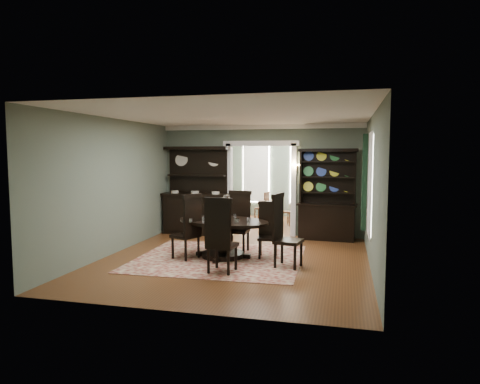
% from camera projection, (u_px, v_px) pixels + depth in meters
% --- Properties ---
extents(room, '(5.51, 6.01, 3.01)m').
position_uv_depth(room, '(234.00, 185.00, 8.82)').
color(room, brown).
rests_on(room, ground).
extents(parlor, '(3.51, 3.50, 3.01)m').
position_uv_depth(parlor, '(276.00, 175.00, 14.14)').
color(parlor, brown).
rests_on(parlor, ground).
extents(doorway_trim, '(2.08, 0.25, 2.57)m').
position_uv_depth(doorway_trim, '(261.00, 176.00, 11.68)').
color(doorway_trim, white).
rests_on(doorway_trim, floor).
extents(right_window, '(0.15, 1.47, 2.12)m').
position_uv_depth(right_window, '(367.00, 183.00, 9.04)').
color(right_window, white).
rests_on(right_window, wall_right).
extents(wall_sconce, '(0.27, 0.21, 0.21)m').
position_uv_depth(wall_sconce, '(295.00, 166.00, 11.28)').
color(wall_sconce, '#B16C2F').
rests_on(wall_sconce, back_wall_right).
extents(rug, '(3.51, 3.19, 0.01)m').
position_uv_depth(rug, '(219.00, 258.00, 9.07)').
color(rug, maroon).
rests_on(rug, floor).
extents(dining_table, '(2.33, 2.33, 0.81)m').
position_uv_depth(dining_table, '(223.00, 231.00, 9.15)').
color(dining_table, black).
rests_on(dining_table, rug).
extents(centerpiece, '(1.44, 0.93, 0.24)m').
position_uv_depth(centerpiece, '(222.00, 217.00, 9.08)').
color(centerpiece, silver).
rests_on(centerpiece, dining_table).
extents(chair_far_left, '(0.54, 0.53, 1.15)m').
position_uv_depth(chair_far_left, '(215.00, 225.00, 9.74)').
color(chair_far_left, black).
rests_on(chair_far_left, rug).
extents(chair_far_mid, '(0.53, 0.50, 1.38)m').
position_uv_depth(chair_far_mid, '(239.00, 220.00, 9.72)').
color(chair_far_mid, black).
rests_on(chair_far_mid, rug).
extents(chair_far_right, '(0.49, 0.47, 1.20)m').
position_uv_depth(chair_far_right, '(268.00, 228.00, 9.19)').
color(chair_far_right, black).
rests_on(chair_far_right, rug).
extents(chair_end_left, '(0.65, 0.67, 1.39)m').
position_uv_depth(chair_end_left, '(189.00, 225.00, 8.95)').
color(chair_end_left, black).
rests_on(chair_end_left, rug).
extents(chair_end_right, '(0.60, 0.62, 1.45)m').
position_uv_depth(chair_end_right, '(283.00, 228.00, 8.39)').
color(chair_end_right, black).
rests_on(chair_end_right, rug).
extents(chair_near, '(0.58, 0.55, 1.43)m').
position_uv_depth(chair_near, '(220.00, 234.00, 7.87)').
color(chair_near, black).
rests_on(chair_near, rug).
extents(sideboard, '(1.87, 0.74, 2.42)m').
position_uv_depth(sideboard, '(196.00, 203.00, 11.90)').
color(sideboard, black).
rests_on(sideboard, floor).
extents(welsh_dresser, '(1.54, 0.65, 2.35)m').
position_uv_depth(welsh_dresser, '(327.00, 207.00, 11.07)').
color(welsh_dresser, black).
rests_on(welsh_dresser, floor).
extents(parlor_table, '(0.78, 0.78, 0.72)m').
position_uv_depth(parlor_table, '(271.00, 209.00, 13.66)').
color(parlor_table, '#522917').
rests_on(parlor_table, parlor_floor).
extents(parlor_chair_left, '(0.45, 0.44, 1.01)m').
position_uv_depth(parlor_chair_left, '(263.00, 206.00, 13.67)').
color(parlor_chair_left, '#522917').
rests_on(parlor_chair_left, parlor_floor).
extents(parlor_chair_right, '(0.42, 0.41, 0.91)m').
position_uv_depth(parlor_chair_right, '(282.00, 210.00, 13.20)').
color(parlor_chair_right, '#522917').
rests_on(parlor_chair_right, parlor_floor).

